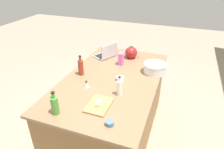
# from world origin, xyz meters

# --- Properties ---
(ground_plane) EXTENTS (12.00, 12.00, 0.00)m
(ground_plane) POSITION_xyz_m (0.00, 0.00, 0.00)
(ground_plane) COLOR gray
(island_counter) EXTENTS (1.90, 1.11, 0.90)m
(island_counter) POSITION_xyz_m (0.00, 0.00, 0.45)
(island_counter) COLOR olive
(island_counter) RESTS_ON ground
(laptop) EXTENTS (0.38, 0.34, 0.22)m
(laptop) POSITION_xyz_m (-0.57, -0.30, 0.95)
(laptop) COLOR #B7B7BC
(laptop) RESTS_ON island_counter
(mixing_bowl_large) EXTENTS (0.29, 0.29, 0.13)m
(mixing_bowl_large) POSITION_xyz_m (-0.33, 0.46, 0.97)
(mixing_bowl_large) COLOR white
(mixing_bowl_large) RESTS_ON island_counter
(bottle_olive) EXTENTS (0.07, 0.07, 0.24)m
(bottle_olive) POSITION_xyz_m (0.80, -0.26, 1.00)
(bottle_olive) COLOR #4C8C38
(bottle_olive) RESTS_ON island_counter
(bottle_vinegar) EXTENTS (0.06, 0.06, 0.22)m
(bottle_vinegar) POSITION_xyz_m (0.31, 0.20, 0.99)
(bottle_vinegar) COLOR white
(bottle_vinegar) RESTS_ON island_counter
(bottle_soy) EXTENTS (0.07, 0.07, 0.26)m
(bottle_soy) POSITION_xyz_m (0.05, -0.40, 1.00)
(bottle_soy) COLOR maroon
(bottle_soy) RESTS_ON island_counter
(kettle) EXTENTS (0.21, 0.18, 0.20)m
(kettle) POSITION_xyz_m (-0.67, 0.05, 0.98)
(kettle) COLOR maroon
(kettle) RESTS_ON island_counter
(cutting_board) EXTENTS (0.31, 0.21, 0.02)m
(cutting_board) POSITION_xyz_m (0.56, 0.07, 0.91)
(cutting_board) COLOR #AD7F4C
(cutting_board) RESTS_ON island_counter
(butter_stick_left) EXTENTS (0.11, 0.05, 0.04)m
(butter_stick_left) POSITION_xyz_m (0.56, 0.07, 0.94)
(butter_stick_left) COLOR #F4E58C
(butter_stick_left) RESTS_ON cutting_board
(ramekin_small) EXTENTS (0.09, 0.09, 0.05)m
(ramekin_small) POSITION_xyz_m (0.02, 0.11, 0.92)
(ramekin_small) COLOR white
(ramekin_small) RESTS_ON island_counter
(ramekin_medium) EXTENTS (0.08, 0.08, 0.04)m
(ramekin_medium) POSITION_xyz_m (0.77, 0.26, 0.92)
(ramekin_medium) COLOR slate
(ramekin_medium) RESTS_ON island_counter
(kitchen_timer) EXTENTS (0.07, 0.07, 0.08)m
(kitchen_timer) POSITION_xyz_m (0.29, -0.20, 0.94)
(kitchen_timer) COLOR #B2B2B7
(kitchen_timer) RESTS_ON island_counter
(candy_bag) EXTENTS (0.09, 0.06, 0.17)m
(candy_bag) POSITION_xyz_m (-0.40, -0.02, 0.99)
(candy_bag) COLOR pink
(candy_bag) RESTS_ON island_counter
(candy_0) EXTENTS (0.02, 0.02, 0.02)m
(candy_0) POSITION_xyz_m (-0.71, 0.15, 0.91)
(candy_0) COLOR #CC3399
(candy_0) RESTS_ON island_counter
(candy_1) EXTENTS (0.01, 0.01, 0.01)m
(candy_1) POSITION_xyz_m (-0.59, 0.08, 0.91)
(candy_1) COLOR red
(candy_1) RESTS_ON island_counter
(candy_3) EXTENTS (0.02, 0.02, 0.02)m
(candy_3) POSITION_xyz_m (-0.59, 0.34, 0.91)
(candy_3) COLOR orange
(candy_3) RESTS_ON island_counter
(candy_4) EXTENTS (0.02, 0.02, 0.02)m
(candy_4) POSITION_xyz_m (-0.64, 0.29, 0.91)
(candy_4) COLOR yellow
(candy_4) RESTS_ON island_counter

